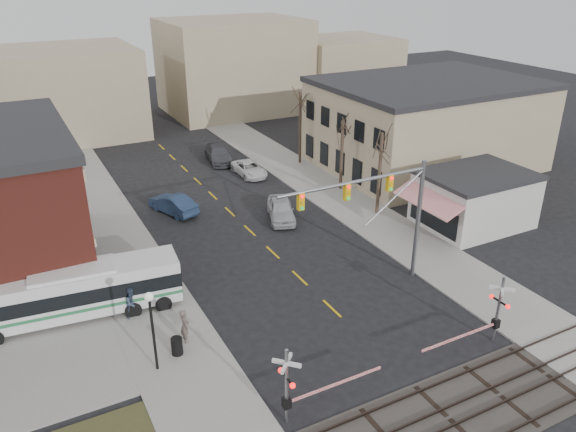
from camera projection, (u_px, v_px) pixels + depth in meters
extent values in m
plane|color=black|center=(350.00, 326.00, 31.91)|extent=(160.00, 160.00, 0.00)
cube|color=gray|center=(108.00, 225.00, 43.97)|extent=(5.00, 60.00, 0.12)
cube|color=gray|center=(317.00, 184.00, 52.01)|extent=(5.00, 60.00, 0.12)
cube|color=#332D28|center=(448.00, 418.00, 25.45)|extent=(160.00, 5.00, 0.06)
cube|color=#2D231E|center=(441.00, 410.00, 25.80)|extent=(160.00, 0.08, 0.14)
cube|color=#2D231E|center=(421.00, 391.00, 26.96)|extent=(160.00, 0.08, 0.14)
cube|color=#2D231E|center=(456.00, 424.00, 25.03)|extent=(160.00, 0.08, 0.14)
cube|color=tan|center=(75.00, 198.00, 37.95)|extent=(0.10, 15.00, 0.50)
cube|color=tan|center=(65.00, 140.00, 36.25)|extent=(0.10, 15.00, 0.70)
cube|color=black|center=(80.00, 231.00, 38.99)|extent=(0.08, 13.00, 2.60)
cube|color=tan|center=(426.00, 126.00, 55.66)|extent=(20.00, 15.00, 8.00)
cube|color=#262628|center=(431.00, 83.00, 53.90)|extent=(20.30, 15.30, 0.50)
cube|color=beige|center=(474.00, 201.00, 43.48)|extent=(8.00, 6.00, 4.00)
cube|color=#262628|center=(478.00, 174.00, 42.59)|extent=(8.20, 6.20, 0.30)
cube|color=red|center=(427.00, 200.00, 41.04)|extent=(1.68, 6.00, 0.87)
cylinder|color=#382B21|center=(379.00, 174.00, 44.56)|extent=(0.28, 0.28, 6.75)
cylinder|color=#382B21|center=(342.00, 155.00, 49.62)|extent=(0.28, 0.28, 6.30)
cylinder|color=#382B21|center=(300.00, 128.00, 55.96)|extent=(0.28, 0.28, 7.20)
cube|color=silver|center=(76.00, 291.00, 32.09)|extent=(11.88, 3.74, 2.57)
cube|color=black|center=(75.00, 288.00, 32.02)|extent=(11.92, 3.78, 0.88)
cube|color=#246D3F|center=(77.00, 300.00, 32.34)|extent=(11.92, 3.78, 0.19)
cylinder|color=black|center=(79.00, 309.00, 32.60)|extent=(1.23, 2.62, 0.97)
cylinder|color=gray|center=(418.00, 220.00, 35.42)|extent=(0.28, 0.28, 8.00)
cylinder|color=gray|center=(355.00, 182.00, 31.86)|extent=(9.95, 0.20, 0.20)
cube|color=gold|center=(390.00, 183.00, 33.11)|extent=(0.35, 0.30, 1.00)
cube|color=gold|center=(347.00, 192.00, 31.84)|extent=(0.35, 0.30, 1.00)
cube|color=gold|center=(301.00, 201.00, 30.57)|extent=(0.35, 0.30, 1.00)
cylinder|color=gray|center=(287.00, 387.00, 24.48)|extent=(0.16, 0.16, 4.00)
cube|color=silver|center=(287.00, 363.00, 23.94)|extent=(1.00, 1.00, 0.18)
cube|color=silver|center=(287.00, 363.00, 23.94)|extent=(1.00, 1.00, 0.18)
sphere|color=#FF0C0C|center=(293.00, 386.00, 23.83)|extent=(0.26, 0.26, 0.26)
sphere|color=#FF0C0C|center=(281.00, 370.00, 24.72)|extent=(0.26, 0.26, 0.26)
cube|color=black|center=(287.00, 403.00, 24.86)|extent=(0.35, 0.35, 0.50)
cube|color=#FF0C0C|center=(336.00, 384.00, 25.96)|extent=(5.00, 0.10, 0.10)
cylinder|color=gray|center=(498.00, 309.00, 29.92)|extent=(0.16, 0.16, 4.00)
cube|color=silver|center=(502.00, 289.00, 29.38)|extent=(1.00, 1.00, 0.18)
cube|color=silver|center=(502.00, 289.00, 29.38)|extent=(1.00, 1.00, 0.18)
sphere|color=#FF0C0C|center=(508.00, 307.00, 29.27)|extent=(0.26, 0.26, 0.26)
sphere|color=#FF0C0C|center=(492.00, 296.00, 30.15)|extent=(0.26, 0.26, 0.26)
cube|color=black|center=(496.00, 323.00, 30.29)|extent=(0.35, 0.35, 0.50)
cube|color=#FF0C0C|center=(459.00, 337.00, 29.19)|extent=(5.00, 0.10, 0.10)
cylinder|color=black|center=(154.00, 335.00, 27.57)|extent=(0.14, 0.14, 4.13)
sphere|color=silver|center=(149.00, 297.00, 26.65)|extent=(0.44, 0.44, 0.44)
cylinder|color=black|center=(177.00, 346.00, 29.30)|extent=(0.60, 0.60, 0.98)
imported|color=#ABACB0|center=(281.00, 209.00, 44.82)|extent=(3.54, 5.26, 1.66)
imported|color=#1D2D48|center=(173.00, 204.00, 45.95)|extent=(3.24, 5.05, 1.57)
imported|color=silver|center=(249.00, 169.00, 54.06)|extent=(2.23, 4.74, 1.31)
imported|color=#414146|center=(219.00, 154.00, 57.72)|extent=(3.13, 5.83, 1.61)
imported|color=#5D514A|center=(185.00, 326.00, 30.08)|extent=(0.53, 0.76, 1.98)
imported|color=#303C54|center=(132.00, 302.00, 32.22)|extent=(1.13, 1.03, 1.89)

